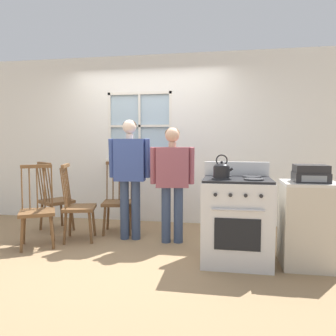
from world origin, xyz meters
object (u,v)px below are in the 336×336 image
(stove, at_px, (236,219))
(stereo, at_px, (311,174))
(chair_near_stove, at_px, (78,207))
(chair_center_cluster, at_px, (37,211))
(person_teen_center, at_px, (172,174))
(chair_by_window, at_px, (55,201))
(kettle, at_px, (222,170))
(person_elderly_left, at_px, (130,168))
(chair_near_wall, at_px, (118,202))
(side_counter, at_px, (308,224))
(potted_plant, at_px, (128,155))

(stove, relative_size, stereo, 3.19)
(stove, xyz_separation_m, stereo, (0.74, -0.01, 0.51))
(stereo, bearing_deg, chair_near_stove, 170.79)
(chair_center_cluster, height_order, person_teen_center, person_teen_center)
(chair_by_window, bearing_deg, kettle, -165.69)
(chair_near_stove, relative_size, person_elderly_left, 0.64)
(chair_by_window, xyz_separation_m, chair_near_wall, (0.95, 0.08, 0.00))
(side_counter, relative_size, stereo, 2.65)
(chair_near_wall, distance_m, person_elderly_left, 0.65)
(person_teen_center, height_order, kettle, person_teen_center)
(person_elderly_left, height_order, kettle, person_elderly_left)
(chair_center_cluster, xyz_separation_m, potted_plant, (0.75, 1.44, 0.65))
(person_teen_center, bearing_deg, chair_by_window, 163.05)
(person_teen_center, bearing_deg, stove, -43.72)
(chair_near_wall, relative_size, chair_near_stove, 1.00)
(person_teen_center, height_order, potted_plant, person_teen_center)
(chair_near_wall, xyz_separation_m, kettle, (1.49, -1.03, 0.58))
(chair_by_window, bearing_deg, chair_center_cluster, 137.72)
(side_counter, bearing_deg, chair_near_wall, 159.59)
(chair_near_stove, distance_m, person_teen_center, 1.34)
(stove, height_order, potted_plant, potted_plant)
(person_teen_center, xyz_separation_m, stereo, (1.55, -0.57, 0.09))
(chair_by_window, distance_m, person_elderly_left, 1.33)
(chair_by_window, height_order, chair_near_stove, same)
(kettle, xyz_separation_m, side_counter, (0.91, 0.14, -0.57))
(chair_center_cluster, distance_m, kettle, 2.37)
(chair_near_wall, xyz_separation_m, stove, (1.65, -0.90, 0.03))
(chair_near_wall, height_order, chair_center_cluster, same)
(chair_near_stove, xyz_separation_m, person_teen_center, (1.26, 0.12, 0.45))
(chair_center_cluster, bearing_deg, stereo, -31.73)
(chair_near_stove, relative_size, stereo, 3.01)
(potted_plant, relative_size, stereo, 0.69)
(kettle, xyz_separation_m, potted_plant, (-1.53, 1.69, 0.07))
(chair_near_stove, distance_m, stereo, 2.89)
(person_teen_center, xyz_separation_m, potted_plant, (-0.89, 1.00, 0.20))
(chair_near_wall, height_order, stove, stove)
(person_teen_center, relative_size, kettle, 6.06)
(chair_center_cluster, distance_m, person_elderly_left, 1.28)
(chair_near_wall, xyz_separation_m, stereo, (2.40, -0.91, 0.54))
(chair_near_wall, relative_size, side_counter, 1.14)
(chair_near_stove, xyz_separation_m, stove, (2.06, -0.44, 0.03))
(chair_by_window, height_order, kettle, kettle)
(chair_near_wall, bearing_deg, stereo, -31.78)
(chair_near_wall, distance_m, person_teen_center, 1.02)
(person_teen_center, distance_m, kettle, 0.95)
(chair_center_cluster, relative_size, person_elderly_left, 0.64)
(chair_near_stove, bearing_deg, person_teen_center, -100.42)
(chair_center_cluster, height_order, person_elderly_left, person_elderly_left)
(chair_by_window, distance_m, side_counter, 3.44)
(stove, bearing_deg, kettle, -141.36)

